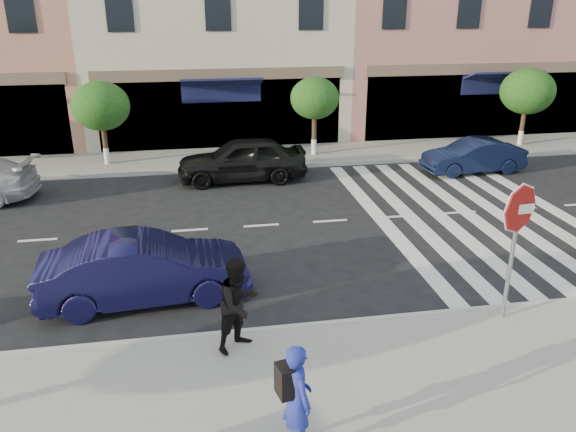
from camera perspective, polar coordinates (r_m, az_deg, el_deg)
The scene contains 13 objects.
ground at distance 12.32m, azimuth -0.32°, elevation -7.95°, with size 120.00×120.00×0.00m, color black.
sidewalk_near at distance 9.24m, azimuth 3.77°, elevation -18.81°, with size 60.00×4.50×0.15m, color gray.
sidewalk_far at distance 22.47m, azimuth -5.02°, elevation 5.91°, with size 60.00×3.00×0.15m, color gray.
building_centre at distance 27.63m, azimuth -7.70°, elevation 20.08°, with size 11.00×9.00×11.00m, color beige.
street_tree_wb at distance 21.95m, azimuth -18.49°, elevation 10.52°, with size 2.10×2.10×3.06m.
street_tree_c at distance 22.23m, azimuth 2.73°, elevation 11.82°, with size 1.90×1.90×3.04m.
street_tree_ea at distance 25.70m, azimuth 23.15°, elevation 11.55°, with size 2.20×2.20×3.19m.
stop_sign at distance 11.18m, azimuth 22.29°, elevation -0.67°, with size 0.98×0.12×2.77m.
photographer at distance 7.98m, azimuth 0.98°, elevation -17.97°, with size 0.60×0.39×1.64m, color navy.
walker at distance 9.97m, azimuth -5.01°, elevation -8.90°, with size 0.85×0.66×1.74m, color black.
car_near_mid at distance 12.18m, azimuth -14.31°, elevation -5.27°, with size 1.50×4.31×1.42m, color black.
car_far_mid at distance 19.69m, azimuth -4.70°, elevation 5.76°, with size 1.79×4.45×1.52m, color black.
car_far_right at distance 21.68m, azimuth 18.30°, elevation 5.79°, with size 1.29×3.70×1.22m, color black.
Camera 1 is at (-1.78, -10.59, 6.03)m, focal length 35.00 mm.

